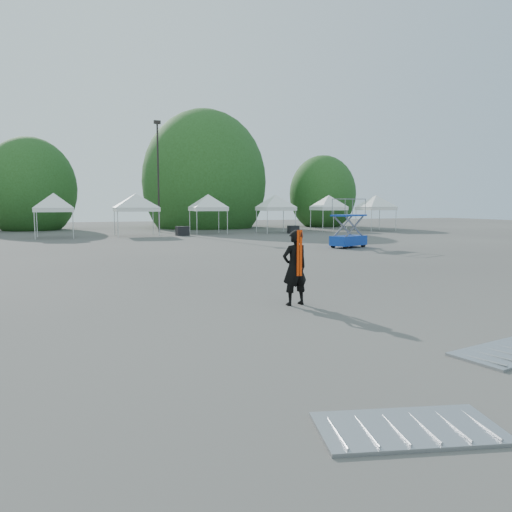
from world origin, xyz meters
name	(u,v)px	position (x,y,z in m)	size (l,w,h in m)	color
ground	(242,296)	(0.00, 0.00, 0.00)	(120.00, 120.00, 0.00)	#474442
light_pole_east	(158,170)	(3.00, 32.00, 5.52)	(0.60, 0.25, 9.80)	black
tree_mid_w	(30,189)	(-8.00, 40.00, 3.93)	(4.16, 4.16, 6.33)	#382314
tree_mid_e	(204,182)	(9.00, 39.00, 4.84)	(5.12, 5.12, 7.79)	#382314
tree_far_e	(323,194)	(22.00, 37.00, 3.63)	(3.84, 3.84, 5.84)	#382314
tent_d	(53,197)	(-5.54, 27.13, 3.06)	(3.93, 3.93, 3.88)	silver
tent_e	(136,197)	(0.45, 27.40, 3.06)	(4.67, 4.67, 3.88)	silver
tent_f	(208,197)	(6.52, 28.17, 3.06)	(3.96, 3.96, 3.88)	silver
tent_g	(276,198)	(12.40, 27.45, 3.06)	(3.96, 3.96, 3.88)	silver
tent_h	(329,198)	(18.31, 28.76, 3.06)	(3.79, 3.79, 3.88)	silver
tent_extra_8	(376,198)	(22.60, 27.42, 3.06)	(4.04, 4.04, 3.88)	silver
man	(295,267)	(0.85, -1.66, 0.95)	(0.75, 0.55, 1.90)	black
scissor_lift	(349,223)	(10.69, 12.31, 1.42)	(2.43, 1.83, 2.82)	#0B3C9A
barrier_left	(408,428)	(-0.87, -8.46, 0.03)	(2.22, 1.47, 0.06)	#9DA0A5
barrier_mid	(510,352)	(2.58, -6.66, 0.03)	(2.24, 1.43, 0.07)	#9DA0A5
crate_mid	(182,231)	(3.90, 26.31, 0.37)	(0.95, 0.74, 0.74)	black
crate_east	(293,229)	(13.47, 26.09, 0.33)	(0.85, 0.66, 0.66)	black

